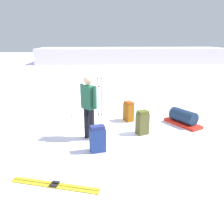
{
  "coord_description": "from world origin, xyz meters",
  "views": [
    {
      "loc": [
        -0.06,
        -5.96,
        2.59
      ],
      "look_at": [
        0.0,
        0.0,
        0.7
      ],
      "focal_mm": 37.39,
      "sensor_mm": 36.0,
      "label": 1
    }
  ],
  "objects_px": {
    "backpack_small_spare": "(142,123)",
    "ski_poles_planted_near": "(100,95)",
    "skier_standing": "(89,105)",
    "backpack_large_dark": "(98,139)",
    "gear_sled": "(183,118)",
    "ski_pair_near": "(55,185)",
    "thermos_bottle": "(72,116)",
    "backpack_bright": "(129,112)",
    "ski_poles_planted_far": "(97,104)"
  },
  "relations": [
    {
      "from": "skier_standing",
      "to": "backpack_large_dark",
      "type": "bearing_deg",
      "value": -71.19
    },
    {
      "from": "backpack_large_dark",
      "to": "backpack_small_spare",
      "type": "height_order",
      "value": "backpack_small_spare"
    },
    {
      "from": "backpack_bright",
      "to": "skier_standing",
      "type": "bearing_deg",
      "value": -129.37
    },
    {
      "from": "gear_sled",
      "to": "thermos_bottle",
      "type": "relative_size",
      "value": 4.8
    },
    {
      "from": "ski_pair_near",
      "to": "backpack_bright",
      "type": "distance_m",
      "value": 3.89
    },
    {
      "from": "skier_standing",
      "to": "gear_sled",
      "type": "relative_size",
      "value": 1.36
    },
    {
      "from": "backpack_small_spare",
      "to": "thermos_bottle",
      "type": "height_order",
      "value": "backpack_small_spare"
    },
    {
      "from": "skier_standing",
      "to": "ski_pair_near",
      "type": "relative_size",
      "value": 0.99
    },
    {
      "from": "thermos_bottle",
      "to": "ski_pair_near",
      "type": "bearing_deg",
      "value": -86.21
    },
    {
      "from": "backpack_large_dark",
      "to": "ski_poles_planted_near",
      "type": "height_order",
      "value": "ski_poles_planted_near"
    },
    {
      "from": "ski_poles_planted_near",
      "to": "ski_poles_planted_far",
      "type": "xyz_separation_m",
      "value": [
        -0.03,
        -1.04,
        -0.04
      ]
    },
    {
      "from": "backpack_large_dark",
      "to": "thermos_bottle",
      "type": "relative_size",
      "value": 2.53
    },
    {
      "from": "backpack_large_dark",
      "to": "thermos_bottle",
      "type": "bearing_deg",
      "value": 112.8
    },
    {
      "from": "skier_standing",
      "to": "backpack_large_dark",
      "type": "relative_size",
      "value": 2.59
    },
    {
      "from": "backpack_large_dark",
      "to": "backpack_bright",
      "type": "xyz_separation_m",
      "value": [
        0.9,
        2.16,
        -0.0
      ]
    },
    {
      "from": "skier_standing",
      "to": "backpack_bright",
      "type": "distance_m",
      "value": 1.93
    },
    {
      "from": "ski_pair_near",
      "to": "ski_poles_planted_far",
      "type": "distance_m",
      "value": 3.12
    },
    {
      "from": "skier_standing",
      "to": "ski_pair_near",
      "type": "xyz_separation_m",
      "value": [
        -0.47,
        -2.11,
        -0.94
      ]
    },
    {
      "from": "skier_standing",
      "to": "ski_poles_planted_near",
      "type": "relative_size",
      "value": 1.25
    },
    {
      "from": "ski_poles_planted_far",
      "to": "gear_sled",
      "type": "distance_m",
      "value": 2.7
    },
    {
      "from": "skier_standing",
      "to": "thermos_bottle",
      "type": "relative_size",
      "value": 6.54
    },
    {
      "from": "skier_standing",
      "to": "ski_poles_planted_far",
      "type": "relative_size",
      "value": 1.33
    },
    {
      "from": "backpack_large_dark",
      "to": "ski_poles_planted_near",
      "type": "distance_m",
      "value": 2.69
    },
    {
      "from": "skier_standing",
      "to": "gear_sled",
      "type": "height_order",
      "value": "skier_standing"
    },
    {
      "from": "ski_pair_near",
      "to": "thermos_bottle",
      "type": "bearing_deg",
      "value": 93.79
    },
    {
      "from": "skier_standing",
      "to": "gear_sled",
      "type": "bearing_deg",
      "value": 19.96
    },
    {
      "from": "backpack_small_spare",
      "to": "ski_poles_planted_near",
      "type": "xyz_separation_m",
      "value": [
        -1.25,
        1.6,
        0.41
      ]
    },
    {
      "from": "backpack_small_spare",
      "to": "gear_sled",
      "type": "bearing_deg",
      "value": 27.82
    },
    {
      "from": "skier_standing",
      "to": "backpack_large_dark",
      "type": "xyz_separation_m",
      "value": [
        0.26,
        -0.76,
        -0.63
      ]
    },
    {
      "from": "backpack_small_spare",
      "to": "skier_standing",
      "type": "bearing_deg",
      "value": -168.24
    },
    {
      "from": "backpack_bright",
      "to": "backpack_small_spare",
      "type": "distance_m",
      "value": 1.15
    },
    {
      "from": "ski_pair_near",
      "to": "backpack_small_spare",
      "type": "distance_m",
      "value": 3.11
    },
    {
      "from": "backpack_bright",
      "to": "ski_poles_planted_far",
      "type": "bearing_deg",
      "value": -150.8
    },
    {
      "from": "backpack_large_dark",
      "to": "ski_poles_planted_near",
      "type": "relative_size",
      "value": 0.48
    },
    {
      "from": "ski_pair_near",
      "to": "backpack_bright",
      "type": "bearing_deg",
      "value": 65.15
    },
    {
      "from": "backpack_small_spare",
      "to": "ski_poles_planted_near",
      "type": "height_order",
      "value": "ski_poles_planted_near"
    },
    {
      "from": "skier_standing",
      "to": "backpack_small_spare",
      "type": "relative_size",
      "value": 2.47
    },
    {
      "from": "backpack_small_spare",
      "to": "ski_poles_planted_far",
      "type": "distance_m",
      "value": 1.45
    },
    {
      "from": "ski_poles_planted_near",
      "to": "backpack_small_spare",
      "type": "bearing_deg",
      "value": -51.97
    },
    {
      "from": "backpack_large_dark",
      "to": "backpack_small_spare",
      "type": "xyz_separation_m",
      "value": [
        1.2,
        1.06,
        0.02
      ]
    },
    {
      "from": "skier_standing",
      "to": "ski_poles_planted_near",
      "type": "bearing_deg",
      "value": 83.84
    },
    {
      "from": "ski_poles_planted_near",
      "to": "gear_sled",
      "type": "height_order",
      "value": "ski_poles_planted_near"
    },
    {
      "from": "backpack_bright",
      "to": "backpack_large_dark",
      "type": "bearing_deg",
      "value": -112.53
    },
    {
      "from": "backpack_large_dark",
      "to": "backpack_small_spare",
      "type": "bearing_deg",
      "value": 41.46
    },
    {
      "from": "skier_standing",
      "to": "ski_poles_planted_near",
      "type": "height_order",
      "value": "skier_standing"
    },
    {
      "from": "backpack_small_spare",
      "to": "ski_poles_planted_near",
      "type": "bearing_deg",
      "value": 128.03
    },
    {
      "from": "backpack_bright",
      "to": "ski_poles_planted_far",
      "type": "height_order",
      "value": "ski_poles_planted_far"
    },
    {
      "from": "gear_sled",
      "to": "backpack_large_dark",
      "type": "bearing_deg",
      "value": -145.26
    },
    {
      "from": "backpack_small_spare",
      "to": "gear_sled",
      "type": "distance_m",
      "value": 1.56
    },
    {
      "from": "backpack_bright",
      "to": "backpack_small_spare",
      "type": "relative_size",
      "value": 0.95
    }
  ]
}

